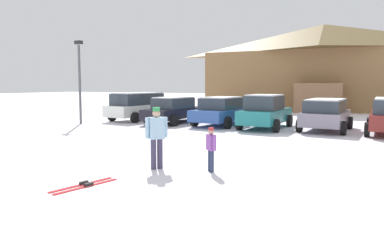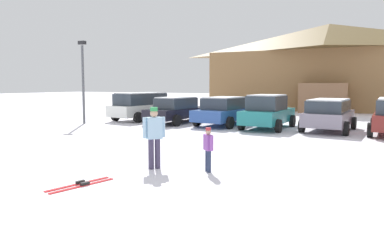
% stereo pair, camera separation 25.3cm
% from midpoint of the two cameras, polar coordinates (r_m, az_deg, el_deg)
% --- Properties ---
extents(ski_lodge, '(21.24, 12.33, 7.96)m').
position_cam_midpoint_polar(ski_lodge, '(35.07, 21.92, 7.58)').
color(ski_lodge, olive).
rests_on(ski_lodge, ground).
extents(parked_white_suv, '(2.51, 4.81, 1.77)m').
position_cam_midpoint_polar(parked_white_suv, '(22.27, -8.06, 1.61)').
color(parked_white_suv, white).
rests_on(parked_white_suv, ground).
extents(parked_black_sedan, '(2.45, 4.84, 1.55)m').
position_cam_midpoint_polar(parked_black_sedan, '(20.35, -2.05, 0.90)').
color(parked_black_sedan, black).
rests_on(parked_black_sedan, ground).
extents(parked_blue_hatchback, '(2.56, 4.86, 1.59)m').
position_cam_midpoint_polar(parked_blue_hatchback, '(19.34, 5.88, 0.72)').
color(parked_blue_hatchback, '#2C509A').
rests_on(parked_blue_hatchback, ground).
extents(parked_teal_hatchback, '(2.29, 4.33, 1.77)m').
position_cam_midpoint_polar(parked_teal_hatchback, '(18.15, 12.89, 0.54)').
color(parked_teal_hatchback, '#207A7B').
rests_on(parked_teal_hatchback, ground).
extents(parked_grey_wagon, '(2.45, 4.20, 1.57)m').
position_cam_midpoint_polar(parked_grey_wagon, '(18.11, 22.22, 0.22)').
color(parked_grey_wagon, gray).
rests_on(parked_grey_wagon, ground).
extents(skier_child_in_purple_jacket, '(0.34, 0.32, 1.16)m').
position_cam_midpoint_polar(skier_child_in_purple_jacket, '(8.93, 3.53, -5.33)').
color(skier_child_in_purple_jacket, '#2A3452').
rests_on(skier_child_in_purple_jacket, ground).
extents(skier_adult_in_blue_parka, '(0.44, 0.50, 1.67)m').
position_cam_midpoint_polar(skier_adult_in_blue_parka, '(9.24, -5.55, -3.20)').
color(skier_adult_in_blue_parka, '#3C354F').
rests_on(skier_adult_in_blue_parka, ground).
extents(pair_of_skis, '(0.70, 1.58, 0.08)m').
position_cam_midpoint_polar(pair_of_skis, '(8.24, -17.15, -10.98)').
color(pair_of_skis, red).
rests_on(pair_of_skis, ground).
extents(lamp_post, '(0.44, 0.24, 4.78)m').
position_cam_midpoint_polar(lamp_post, '(20.88, -17.38, 6.09)').
color(lamp_post, '#515459').
rests_on(lamp_post, ground).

